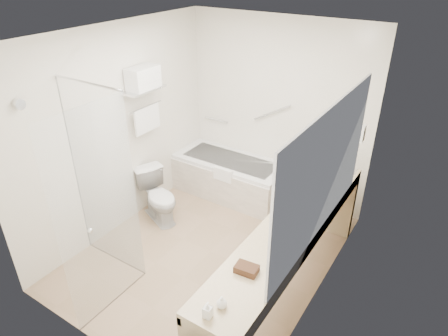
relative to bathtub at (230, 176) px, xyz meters
The scene contains 25 objects.
floor 1.36m from the bathtub, 68.05° to the right, with size 3.20×3.20×0.00m, color tan.
ceiling 2.59m from the bathtub, 68.05° to the right, with size 2.60×3.20×0.10m, color silver.
wall_back 1.15m from the bathtub, 35.84° to the left, with size 2.60×0.10×2.50m, color silver.
wall_front 3.04m from the bathtub, 80.02° to the right, with size 2.60×0.10×2.50m, color silver.
wall_left 1.77m from the bathtub, 122.86° to the right, with size 0.10×3.20×2.50m, color silver.
wall_right 2.39m from the bathtub, 34.55° to the right, with size 0.10×3.20×2.50m, color silver.
bathtub is the anchor object (origin of this frame).
grab_bar_short 0.87m from the bathtub, 144.55° to the left, with size 0.03×0.03×0.40m, color silver.
grab_bar_long 1.12m from the bathtub, 35.51° to the left, with size 0.03×0.03×0.60m, color silver.
shower_enclosure 2.31m from the bathtub, 93.47° to the right, with size 0.96×0.91×2.11m.
towel_shelf 1.85m from the bathtub, 127.02° to the right, with size 0.24×0.55×0.81m.
vanity_counter 2.09m from the bathtub, 42.35° to the right, with size 0.55×2.70×0.95m.
sink 1.92m from the bathtub, 32.47° to the right, with size 0.40×0.52×0.14m, color white.
faucet 2.07m from the bathtub, 30.20° to the right, with size 0.03×0.03×0.14m, color silver.
mirror 2.60m from the bathtub, 37.82° to the right, with size 0.02×2.00×1.20m, color #B6BBC4.
hairdryer_unit 2.12m from the bathtub, ahead, with size 0.08×0.10×0.18m, color silver.
toilet 1.14m from the bathtub, 113.40° to the right, with size 0.38×0.68×0.67m, color white.
amenity_basket 2.63m from the bathtub, 54.98° to the right, with size 0.19×0.12×0.06m, color #402617.
soap_bottle_a 3.08m from the bathtub, 61.04° to the right, with size 0.06×0.14×0.06m, color silver.
soap_bottle_b 2.99m from the bathtub, 59.19° to the right, with size 0.08×0.10×0.08m, color silver.
water_bottle_left 1.60m from the bathtub, ahead, with size 0.07×0.07×0.22m.
water_bottle_mid 1.76m from the bathtub, 32.13° to the right, with size 0.05×0.05×0.18m.
water_bottle_right 1.65m from the bathtub, 18.63° to the right, with size 0.06×0.06×0.19m.
drinking_glass_near 1.84m from the bathtub, 29.45° to the right, with size 0.07×0.07×0.08m, color silver.
drinking_glass_far 1.57m from the bathtub, 18.68° to the right, with size 0.08×0.08×0.10m, color silver.
Camera 1 is at (2.15, -3.01, 3.18)m, focal length 32.00 mm.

